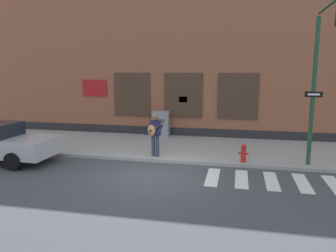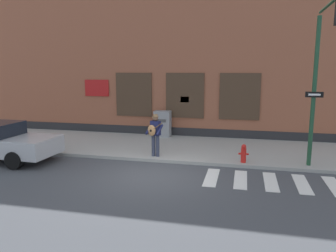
# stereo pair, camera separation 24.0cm
# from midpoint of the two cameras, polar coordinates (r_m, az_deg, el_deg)

# --- Properties ---
(ground_plane) EXTENTS (160.00, 160.00, 0.00)m
(ground_plane) POSITION_cam_midpoint_polar(r_m,az_deg,el_deg) (11.39, -3.39, -8.61)
(ground_plane) COLOR #424449
(sidewalk) EXTENTS (28.00, 4.81, 0.13)m
(sidewalk) POSITION_cam_midpoint_polar(r_m,az_deg,el_deg) (15.10, 0.64, -3.70)
(sidewalk) COLOR #9E9E99
(sidewalk) RESTS_ON ground
(building_backdrop) EXTENTS (28.00, 4.06, 9.41)m
(building_backdrop) POSITION_cam_midpoint_polar(r_m,az_deg,el_deg) (19.04, 3.38, 13.16)
(building_backdrop) COLOR #99563D
(building_backdrop) RESTS_ON ground
(crosswalk) EXTENTS (5.20, 1.90, 0.01)m
(crosswalk) POSITION_cam_midpoint_polar(r_m,az_deg,el_deg) (11.37, 19.42, -9.18)
(crosswalk) COLOR silver
(crosswalk) RESTS_ON ground
(busker) EXTENTS (0.72, 0.63, 1.71)m
(busker) POSITION_cam_midpoint_polar(r_m,az_deg,el_deg) (13.08, -2.85, -1.18)
(busker) COLOR #33384C
(busker) RESTS_ON sidewalk
(traffic_light) EXTENTS (0.60, 3.47, 5.47)m
(traffic_light) POSITION_cam_midpoint_polar(r_m,az_deg,el_deg) (11.52, 24.94, 10.49)
(traffic_light) COLOR #1E472D
(traffic_light) RESTS_ON sidewalk
(utility_box) EXTENTS (0.84, 0.57, 1.34)m
(utility_box) POSITION_cam_midpoint_polar(r_m,az_deg,el_deg) (17.05, -1.63, 0.40)
(utility_box) COLOR gray
(utility_box) RESTS_ON sidewalk
(fire_hydrant) EXTENTS (0.38, 0.20, 0.70)m
(fire_hydrant) POSITION_cam_midpoint_polar(r_m,az_deg,el_deg) (12.72, 12.49, -4.64)
(fire_hydrant) COLOR red
(fire_hydrant) RESTS_ON sidewalk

